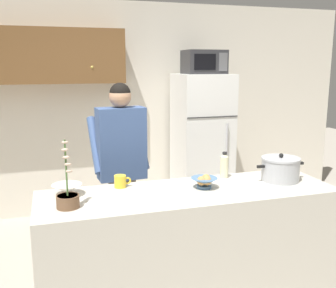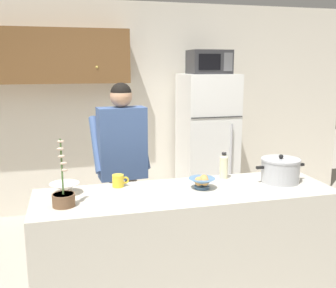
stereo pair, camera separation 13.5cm
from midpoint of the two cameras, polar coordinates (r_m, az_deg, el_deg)
The scene contains 11 objects.
back_wall_unit at distance 4.96m, azimuth -6.89°, elevation 6.57°, with size 6.00×0.48×2.60m.
kitchen_island at distance 3.12m, azimuth 3.93°, elevation -14.92°, with size 2.23×0.68×0.92m, color beige.
refrigerator at distance 4.92m, azimuth 6.46°, elevation -0.04°, with size 0.64×0.68×1.73m.
microwave at distance 4.80m, azimuth 6.83°, elevation 11.77°, with size 0.48×0.37×0.28m.
person_near_pot at distance 3.58m, azimuth -5.62°, elevation -1.21°, with size 0.54×0.45×1.69m.
cooking_pot at distance 3.28m, azimuth 17.18°, elevation -3.67°, with size 0.42×0.31×0.23m.
coffee_mug at distance 3.04m, azimuth -5.96°, elevation -5.35°, with size 0.13×0.09×0.10m.
bread_bowl at distance 2.99m, azimuth 6.28°, elevation -5.53°, with size 0.20×0.20×0.10m.
empty_bowl at distance 2.94m, azimuth -13.55°, elevation -6.20°, with size 0.21×0.21×0.08m.
bottle_near_edge at distance 3.27m, azimuth 9.31°, elevation -3.15°, with size 0.07×0.07×0.22m.
potted_orchid at distance 2.69m, azimuth -13.58°, elevation -7.44°, with size 0.15×0.15×0.46m.
Camera 2 is at (-0.84, -2.66, 1.85)m, focal length 41.85 mm.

